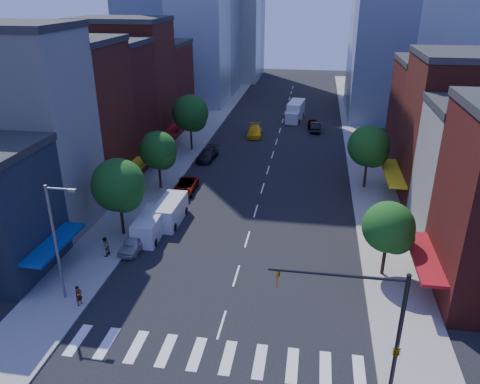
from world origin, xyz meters
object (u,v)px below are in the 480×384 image
(parked_car_second, at_px, (152,219))
(pedestrian_far, at_px, (105,247))
(parked_car_third, at_px, (185,186))
(traffic_car_oncoming, at_px, (316,126))
(box_truck, at_px, (295,112))
(parked_car_front, at_px, (134,243))
(parked_car_rear, at_px, (207,155))
(taxi, at_px, (255,131))
(cargo_van_near, at_px, (170,212))
(traffic_car_far, at_px, (313,123))
(cargo_van_far, at_px, (150,227))
(pedestrian_near, at_px, (79,296))

(parked_car_second, bearing_deg, pedestrian_far, -106.28)
(parked_car_third, bearing_deg, traffic_car_oncoming, 60.70)
(parked_car_second, xyz_separation_m, box_truck, (11.55, 41.93, 0.78))
(parked_car_second, relative_size, traffic_car_oncoming, 0.88)
(parked_car_front, height_order, pedestrian_far, pedestrian_far)
(parked_car_second, xyz_separation_m, parked_car_rear, (1.09, 19.30, 0.04))
(taxi, bearing_deg, parked_car_third, -107.30)
(cargo_van_near, relative_size, taxi, 1.02)
(traffic_car_oncoming, xyz_separation_m, pedestrian_far, (-17.16, -41.60, 0.25))
(parked_car_second, height_order, parked_car_rear, parked_car_rear)
(traffic_car_far, bearing_deg, parked_car_third, 63.16)
(pedestrian_far, bearing_deg, parked_car_front, 136.12)
(parked_car_third, distance_m, cargo_van_far, 10.64)
(parked_car_front, relative_size, cargo_van_near, 0.75)
(cargo_van_far, distance_m, pedestrian_near, 10.76)
(parked_car_third, distance_m, box_truck, 35.13)
(pedestrian_near, bearing_deg, traffic_car_oncoming, 2.35)
(cargo_van_near, relative_size, pedestrian_near, 3.48)
(parked_car_second, height_order, pedestrian_far, pedestrian_far)
(traffic_car_oncoming, bearing_deg, pedestrian_near, 72.82)
(parked_car_second, bearing_deg, box_truck, 75.82)
(parked_car_second, bearing_deg, parked_car_rear, 88.00)
(traffic_car_oncoming, bearing_deg, parked_car_second, 68.14)
(pedestrian_near, bearing_deg, traffic_car_far, 3.65)
(cargo_van_near, bearing_deg, parked_car_second, -146.53)
(taxi, relative_size, pedestrian_far, 3.06)
(parked_car_second, bearing_deg, traffic_car_far, 69.91)
(box_truck, relative_size, pedestrian_near, 5.06)
(parked_car_front, relative_size, parked_car_rear, 0.82)
(parked_car_rear, relative_size, pedestrian_far, 2.85)
(parked_car_front, distance_m, cargo_van_far, 2.49)
(parked_car_second, relative_size, taxi, 0.77)
(parked_car_front, bearing_deg, cargo_van_far, 82.23)
(parked_car_second, distance_m, cargo_van_far, 2.32)
(cargo_van_near, height_order, traffic_car_far, cargo_van_near)
(parked_car_third, xyz_separation_m, cargo_van_far, (-0.45, -10.62, 0.40))
(parked_car_rear, relative_size, cargo_van_near, 0.91)
(cargo_van_far, distance_m, taxi, 33.82)
(parked_car_rear, bearing_deg, box_truck, 70.46)
(cargo_van_far, bearing_deg, taxi, 78.93)
(parked_car_front, bearing_deg, pedestrian_far, -134.54)
(parked_car_rear, height_order, taxi, taxi)
(parked_car_second, distance_m, traffic_car_far, 40.35)
(cargo_van_near, bearing_deg, parked_car_front, -104.07)
(cargo_van_near, xyz_separation_m, box_truck, (10.03, 40.97, 0.33))
(parked_car_second, distance_m, box_truck, 43.50)
(pedestrian_far, bearing_deg, traffic_car_oncoming, 164.24)
(traffic_car_far, relative_size, box_truck, 0.52)
(cargo_van_far, bearing_deg, parked_car_front, -105.87)
(cargo_van_near, bearing_deg, cargo_van_far, -105.23)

